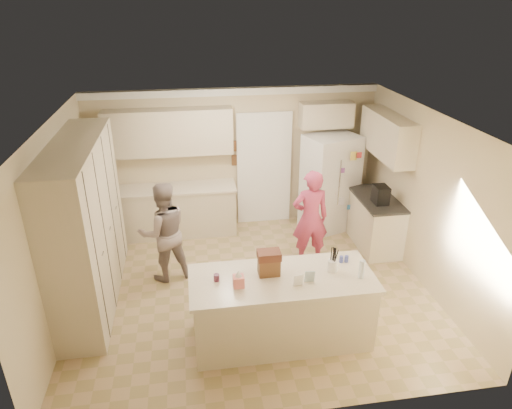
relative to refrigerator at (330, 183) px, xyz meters
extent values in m
cube|color=tan|center=(-1.71, -1.81, -0.91)|extent=(5.20, 4.60, 0.02)
cube|color=white|center=(-1.71, -1.81, 1.71)|extent=(5.20, 4.60, 0.02)
cube|color=beige|center=(-1.71, 0.50, 0.40)|extent=(5.20, 0.02, 2.60)
cube|color=beige|center=(-1.71, -4.12, 0.40)|extent=(5.20, 0.02, 2.60)
cube|color=beige|center=(-4.32, -1.81, 0.40)|extent=(0.02, 4.60, 2.60)
cube|color=beige|center=(0.90, -1.81, 0.40)|extent=(0.02, 4.60, 2.60)
cube|color=white|center=(-1.71, 0.45, 1.63)|extent=(5.20, 0.08, 0.12)
cube|color=beige|center=(-4.01, -1.61, 0.28)|extent=(0.60, 2.60, 2.35)
cube|color=beige|center=(-2.86, 0.19, -0.46)|extent=(2.20, 0.60, 0.88)
cube|color=beige|center=(-2.86, 0.18, 0.00)|extent=(2.24, 0.63, 0.04)
cube|color=beige|center=(-2.86, 0.31, 1.00)|extent=(2.20, 0.35, 0.80)
cube|color=black|center=(-1.16, 0.47, 0.15)|extent=(0.90, 0.06, 2.10)
cube|color=white|center=(-1.16, 0.43, 0.15)|extent=(1.02, 0.03, 2.22)
cube|color=brown|center=(-1.69, 0.46, 0.65)|extent=(0.15, 0.02, 0.20)
cube|color=brown|center=(-1.69, 0.46, 0.38)|extent=(0.15, 0.02, 0.20)
cube|color=white|center=(0.00, 0.00, 0.00)|extent=(1.08, 0.95, 1.80)
cube|color=gray|center=(0.00, -0.35, 0.00)|extent=(0.02, 0.02, 1.78)
cube|color=black|center=(-0.22, -0.37, 0.25)|extent=(0.22, 0.03, 0.35)
cylinder|color=silver|center=(-0.05, -0.37, 0.15)|extent=(0.02, 0.02, 0.85)
cylinder|color=silver|center=(0.05, -0.37, 0.15)|extent=(0.02, 0.02, 0.85)
cube|color=beige|center=(-0.06, 0.31, 1.20)|extent=(0.95, 0.35, 0.45)
cube|color=beige|center=(0.59, -0.81, -0.46)|extent=(0.60, 1.20, 0.88)
cube|color=#2D2B28|center=(0.58, -0.81, 0.00)|extent=(0.63, 1.24, 0.04)
cube|color=beige|center=(0.72, -0.61, 1.05)|extent=(0.35, 1.50, 0.70)
cube|color=black|center=(0.54, -1.01, 0.17)|extent=(0.22, 0.28, 0.30)
cube|color=beige|center=(-1.51, -2.91, -0.46)|extent=(2.20, 0.90, 0.88)
cube|color=beige|center=(-1.51, -2.91, 0.00)|extent=(2.28, 0.96, 0.05)
cylinder|color=white|center=(-0.86, -2.86, 0.10)|extent=(0.13, 0.13, 0.15)
cube|color=#EB7972|center=(-2.06, -3.01, 0.10)|extent=(0.13, 0.13, 0.14)
cone|color=white|center=(-2.06, -3.01, 0.20)|extent=(0.08, 0.08, 0.08)
cube|color=brown|center=(-1.66, -2.81, 0.14)|extent=(0.26, 0.18, 0.22)
cube|color=#592D1E|center=(-1.66, -2.81, 0.30)|extent=(0.28, 0.20, 0.10)
cylinder|color=#59263F|center=(-2.31, -2.86, 0.07)|extent=(0.07, 0.07, 0.09)
cube|color=white|center=(-1.36, -3.11, 0.11)|extent=(0.12, 0.06, 0.16)
cube|color=silver|center=(-1.21, -3.06, 0.11)|extent=(0.12, 0.05, 0.16)
cylinder|color=silver|center=(-0.56, -3.06, 0.14)|extent=(0.07, 0.07, 0.24)
cylinder|color=#424DA7|center=(-0.69, -2.69, 0.07)|extent=(0.05, 0.05, 0.09)
cylinder|color=#424DA7|center=(-0.62, -2.69, 0.07)|extent=(0.05, 0.05, 0.09)
imported|color=gray|center=(-2.99, -1.26, -0.10)|extent=(0.90, 0.78, 1.59)
imported|color=#C4394A|center=(-0.68, -1.18, -0.09)|extent=(0.59, 0.39, 1.62)
camera|label=1|loc=(-2.54, -7.48, 3.19)|focal=32.00mm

